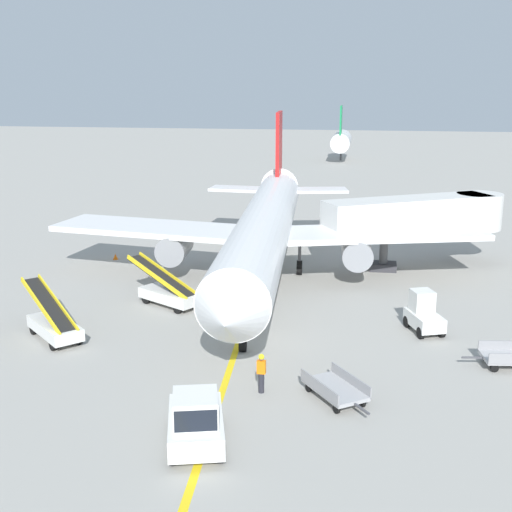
{
  "coord_description": "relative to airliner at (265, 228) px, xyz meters",
  "views": [
    {
      "loc": [
        4.94,
        -30.96,
        12.49
      ],
      "look_at": [
        -1.44,
        7.09,
        2.5
      ],
      "focal_mm": 47.58,
      "sensor_mm": 36.0,
      "label": 1
    }
  ],
  "objects": [
    {
      "name": "ground_crew_marshaller",
      "position": [
        2.38,
        -16.2,
        -2.51
      ],
      "size": [
        0.36,
        0.24,
        1.7
      ],
      "color": "#26262D",
      "rests_on": "ground"
    },
    {
      "name": "belt_loader_forward_hold",
      "position": [
        -4.64,
        -5.96,
        -2.64
      ],
      "size": [
        4.93,
        3.64,
        2.59
      ],
      "color": "silver",
      "rests_on": "ground"
    },
    {
      "name": "distant_aircraft_far_left",
      "position": [
        1.75,
        69.04,
        -0.2
      ],
      "size": [
        3.0,
        10.1,
        8.8
      ],
      "color": "silver",
      "rests_on": "ground"
    },
    {
      "name": "safety_cone_nose_left",
      "position": [
        9.82,
        -2.19,
        -3.2
      ],
      "size": [
        0.36,
        0.36,
        0.44
      ],
      "primitive_type": "cone",
      "color": "orange",
      "rests_on": "ground"
    },
    {
      "name": "ground_plane",
      "position": [
        1.48,
        -10.63,
        -3.42
      ],
      "size": [
        300.0,
        300.0,
        0.0
      ],
      "primitive_type": "plane",
      "color": "#9E9B93"
    },
    {
      "name": "belt_loader_aft_hold",
      "position": [
        -8.78,
        -11.9,
        -2.64
      ],
      "size": [
        4.51,
        4.33,
        2.59
      ],
      "color": "silver",
      "rests_on": "ground"
    },
    {
      "name": "pushback_tug",
      "position": [
        0.8,
        -20.83,
        -2.42
      ],
      "size": [
        2.77,
        3.97,
        2.2
      ],
      "color": "silver",
      "rests_on": "ground"
    },
    {
      "name": "safety_cone_nose_right",
      "position": [
        -11.4,
        3.33,
        -3.2
      ],
      "size": [
        0.36,
        0.36,
        0.44
      ],
      "primitive_type": "cone",
      "color": "orange",
      "rests_on": "ground"
    },
    {
      "name": "baggage_tug_near_wing",
      "position": [
        9.45,
        -7.81,
        -2.49
      ],
      "size": [
        2.06,
        2.7,
        2.1
      ],
      "color": "silver",
      "rests_on": "ground"
    },
    {
      "name": "jet_bridge",
      "position": [
        10.34,
        5.21,
        0.12
      ],
      "size": [
        12.45,
        8.44,
        4.85
      ],
      "color": "silver",
      "rests_on": "ground"
    },
    {
      "name": "baggage_cart_empty_trailing",
      "position": [
        5.42,
        -16.32,
        -2.95
      ],
      "size": [
        2.91,
        3.51,
        0.94
      ],
      "color": "#A5A5A8",
      "rests_on": "ground"
    },
    {
      "name": "taxi_line_yellow",
      "position": [
        0.04,
        -5.63,
        -3.41
      ],
      "size": [
        5.74,
        79.84,
        0.01
      ],
      "primitive_type": "cube",
      "rotation": [
        0.0,
        0.0,
        0.07
      ],
      "color": "yellow",
      "rests_on": "ground"
    },
    {
      "name": "airliner",
      "position": [
        0.0,
        0.0,
        0.0
      ],
      "size": [
        28.54,
        35.34,
        10.1
      ],
      "color": "white",
      "rests_on": "ground"
    }
  ]
}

